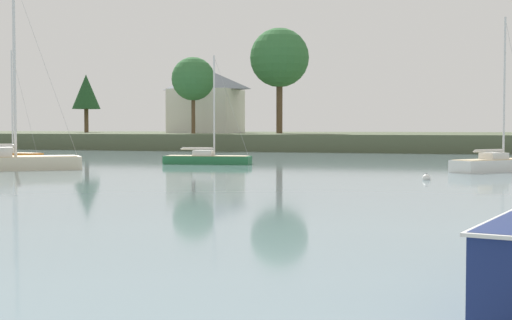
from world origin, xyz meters
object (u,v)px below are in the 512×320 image
at_px(sailboat_green, 207,162).
at_px(mooring_buoy_white, 426,178).
at_px(sailboat_orange, 8,156).
at_px(sailboat_cream, 3,166).
at_px(sailboat_white, 497,168).

height_order(sailboat_green, mooring_buoy_white, sailboat_green).
bearing_deg(sailboat_orange, sailboat_green, -10.06).
bearing_deg(mooring_buoy_white, sailboat_cream, 178.01).
xyz_separation_m(sailboat_cream, mooring_buoy_white, (26.29, -0.91, -0.19)).
relative_size(sailboat_orange, sailboat_white, 0.96).
distance_m(sailboat_white, mooring_buoy_white, 9.31).
bearing_deg(sailboat_cream, sailboat_white, 14.44).
relative_size(sailboat_cream, sailboat_white, 1.29).
relative_size(sailboat_orange, mooring_buoy_white, 19.75).
bearing_deg(sailboat_green, sailboat_orange, 169.94).
distance_m(sailboat_cream, mooring_buoy_white, 26.31).
height_order(sailboat_green, sailboat_orange, sailboat_orange).
bearing_deg(sailboat_green, mooring_buoy_white, -35.32).
relative_size(sailboat_green, sailboat_orange, 0.87).
height_order(sailboat_cream, sailboat_orange, sailboat_cream).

